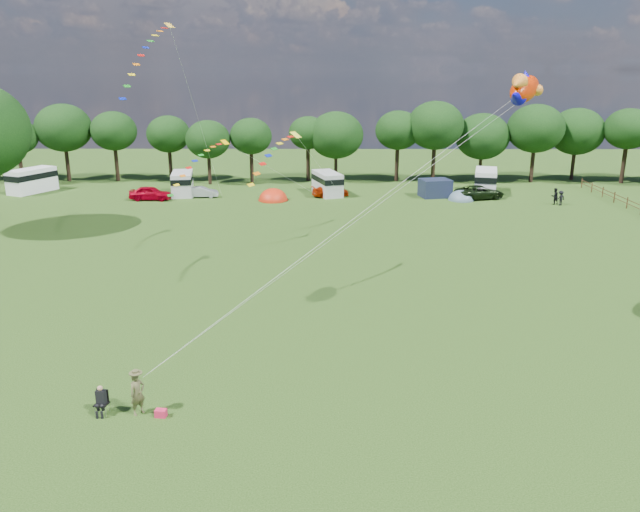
{
  "coord_description": "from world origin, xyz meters",
  "views": [
    {
      "loc": [
        0.25,
        -25.39,
        14.0
      ],
      "look_at": [
        0.0,
        8.0,
        4.0
      ],
      "focal_mm": 35.0,
      "sensor_mm": 36.0,
      "label": 1
    }
  ],
  "objects_px": {
    "campervan_b": "(182,183)",
    "fish_kite": "(523,89)",
    "tent_orange": "(273,200)",
    "kite_flyer": "(137,394)",
    "car_c": "(330,191)",
    "car_b": "(202,192)",
    "car_d": "(480,192)",
    "walker_a": "(555,196)",
    "campervan_d": "(486,181)",
    "walker_b": "(561,198)",
    "camp_chair": "(101,397)",
    "car_a": "(150,193)",
    "campervan_c": "(327,183)",
    "campervan_a": "(32,180)",
    "tent_greyblue": "(461,200)"
  },
  "relations": [
    {
      "from": "car_c",
      "to": "camp_chair",
      "type": "xyz_separation_m",
      "value": [
        -10.08,
        -47.34,
        0.17
      ]
    },
    {
      "from": "campervan_a",
      "to": "fish_kite",
      "type": "distance_m",
      "value": 61.94
    },
    {
      "from": "walker_b",
      "to": "campervan_c",
      "type": "bearing_deg",
      "value": -35.88
    },
    {
      "from": "car_c",
      "to": "walker_a",
      "type": "relative_size",
      "value": 2.33
    },
    {
      "from": "fish_kite",
      "to": "tent_orange",
      "type": "bearing_deg",
      "value": 55.08
    },
    {
      "from": "walker_a",
      "to": "fish_kite",
      "type": "bearing_deg",
      "value": 49.34
    },
    {
      "from": "tent_orange",
      "to": "kite_flyer",
      "type": "height_order",
      "value": "kite_flyer"
    },
    {
      "from": "car_a",
      "to": "walker_a",
      "type": "distance_m",
      "value": 44.37
    },
    {
      "from": "car_d",
      "to": "campervan_c",
      "type": "distance_m",
      "value": 17.34
    },
    {
      "from": "fish_kite",
      "to": "walker_a",
      "type": "bearing_deg",
      "value": 9.16
    },
    {
      "from": "car_b",
      "to": "fish_kite",
      "type": "distance_m",
      "value": 47.04
    },
    {
      "from": "car_c",
      "to": "campervan_b",
      "type": "xyz_separation_m",
      "value": [
        -17.22,
        0.96,
        0.79
      ]
    },
    {
      "from": "tent_orange",
      "to": "walker_b",
      "type": "distance_m",
      "value": 31.21
    },
    {
      "from": "car_a",
      "to": "car_b",
      "type": "bearing_deg",
      "value": -71.3
    },
    {
      "from": "walker_a",
      "to": "car_d",
      "type": "bearing_deg",
      "value": -38.65
    },
    {
      "from": "campervan_b",
      "to": "car_d",
      "type": "bearing_deg",
      "value": -102.66
    },
    {
      "from": "car_c",
      "to": "campervan_d",
      "type": "distance_m",
      "value": 18.36
    },
    {
      "from": "tent_greyblue",
      "to": "fish_kite",
      "type": "height_order",
      "value": "fish_kite"
    },
    {
      "from": "kite_flyer",
      "to": "walker_a",
      "type": "relative_size",
      "value": 1.06
    },
    {
      "from": "campervan_c",
      "to": "walker_b",
      "type": "bearing_deg",
      "value": -120.74
    },
    {
      "from": "campervan_c",
      "to": "campervan_d",
      "type": "height_order",
      "value": "campervan_d"
    },
    {
      "from": "campervan_d",
      "to": "fish_kite",
      "type": "distance_m",
      "value": 43.96
    },
    {
      "from": "tent_greyblue",
      "to": "walker_a",
      "type": "height_order",
      "value": "walker_a"
    },
    {
      "from": "car_c",
      "to": "campervan_a",
      "type": "height_order",
      "value": "campervan_a"
    },
    {
      "from": "car_c",
      "to": "kite_flyer",
      "type": "relative_size",
      "value": 2.2
    },
    {
      "from": "kite_flyer",
      "to": "tent_orange",
      "type": "bearing_deg",
      "value": 38.93
    },
    {
      "from": "car_b",
      "to": "kite_flyer",
      "type": "xyz_separation_m",
      "value": [
        6.16,
        -46.66,
        0.33
      ]
    },
    {
      "from": "campervan_c",
      "to": "campervan_d",
      "type": "relative_size",
      "value": 0.94
    },
    {
      "from": "tent_orange",
      "to": "tent_greyblue",
      "type": "bearing_deg",
      "value": 0.61
    },
    {
      "from": "car_b",
      "to": "car_d",
      "type": "distance_m",
      "value": 31.5
    },
    {
      "from": "tent_greyblue",
      "to": "kite_flyer",
      "type": "height_order",
      "value": "kite_flyer"
    },
    {
      "from": "fish_kite",
      "to": "walker_b",
      "type": "distance_m",
      "value": 40.0
    },
    {
      "from": "car_a",
      "to": "tent_orange",
      "type": "distance_m",
      "value": 13.73
    },
    {
      "from": "car_b",
      "to": "kite_flyer",
      "type": "relative_size",
      "value": 1.83
    },
    {
      "from": "campervan_a",
      "to": "car_d",
      "type": "bearing_deg",
      "value": -69.86
    },
    {
      "from": "car_d",
      "to": "fish_kite",
      "type": "height_order",
      "value": "fish_kite"
    },
    {
      "from": "car_a",
      "to": "campervan_b",
      "type": "distance_m",
      "value": 4.38
    },
    {
      "from": "campervan_c",
      "to": "camp_chair",
      "type": "xyz_separation_m",
      "value": [
        -9.71,
        -48.41,
        -0.62
      ]
    },
    {
      "from": "kite_flyer",
      "to": "walker_a",
      "type": "distance_m",
      "value": 54.14
    },
    {
      "from": "campervan_b",
      "to": "fish_kite",
      "type": "relative_size",
      "value": 1.65
    },
    {
      "from": "car_c",
      "to": "campervan_d",
      "type": "xyz_separation_m",
      "value": [
        18.23,
        1.98,
        0.89
      ]
    },
    {
      "from": "car_a",
      "to": "tent_orange",
      "type": "height_order",
      "value": "car_a"
    },
    {
      "from": "campervan_a",
      "to": "campervan_b",
      "type": "height_order",
      "value": "campervan_a"
    },
    {
      "from": "car_a",
      "to": "camp_chair",
      "type": "distance_m",
      "value": 46.2
    },
    {
      "from": "campervan_a",
      "to": "walker_a",
      "type": "height_order",
      "value": "campervan_a"
    },
    {
      "from": "campervan_a",
      "to": "walker_a",
      "type": "bearing_deg",
      "value": -72.14
    },
    {
      "from": "car_c",
      "to": "tent_orange",
      "type": "xyz_separation_m",
      "value": [
        -6.42,
        -2.25,
        -0.6
      ]
    },
    {
      "from": "car_a",
      "to": "walker_a",
      "type": "relative_size",
      "value": 2.64
    },
    {
      "from": "car_a",
      "to": "campervan_c",
      "type": "height_order",
      "value": "campervan_c"
    },
    {
      "from": "tent_greyblue",
      "to": "tent_orange",
      "type": "bearing_deg",
      "value": -179.39
    }
  ]
}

